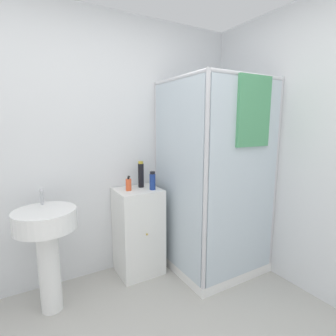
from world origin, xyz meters
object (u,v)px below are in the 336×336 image
sink (47,238)px  shampoo_bottle_tall_black (141,175)px  shampoo_bottle_blue (152,181)px  soap_dispenser (129,184)px

sink → shampoo_bottle_tall_black: 1.00m
sink → shampoo_bottle_blue: 1.01m
soap_dispenser → shampoo_bottle_tall_black: size_ratio=0.55×
shampoo_bottle_tall_black → shampoo_bottle_blue: shampoo_bottle_tall_black is taller
sink → soap_dispenser: bearing=12.2°
sink → shampoo_bottle_tall_black: (0.90, 0.22, 0.37)m
shampoo_bottle_tall_black → shampoo_bottle_blue: (0.05, -0.15, -0.04)m
shampoo_bottle_tall_black → shampoo_bottle_blue: 0.16m
soap_dispenser → shampoo_bottle_blue: bearing=-22.8°
soap_dispenser → shampoo_bottle_tall_black: (0.16, 0.06, 0.07)m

